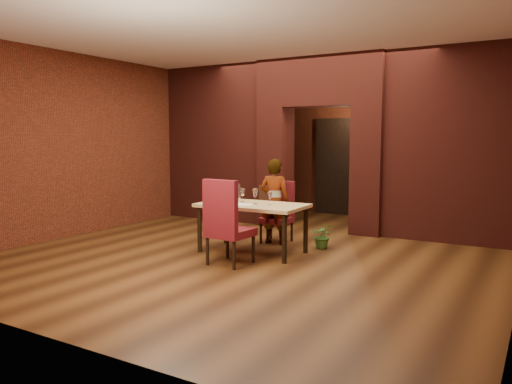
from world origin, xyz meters
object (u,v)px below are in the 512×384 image
wine_glass_c (270,198)px  water_bottle (238,192)px  person_seated (275,201)px  dining_table (252,228)px  wine_bucket (218,194)px  chair_far (277,212)px  chair_near (230,222)px  wine_glass_b (255,196)px  wine_glass_a (243,195)px  potted_plant (323,236)px

wine_glass_c → water_bottle: water_bottle is taller
person_seated → water_bottle: bearing=50.6°
dining_table → wine_bucket: 0.78m
chair_far → wine_glass_c: bearing=-71.7°
wine_bucket → water_bottle: 0.32m
chair_near → wine_glass_b: size_ratio=5.08×
wine_glass_a → wine_glass_c: wine_glass_a is taller
wine_glass_b → wine_glass_c: (0.24, 0.01, -0.02)m
wine_bucket → potted_plant: bearing=30.6°
wine_glass_a → wine_glass_c: bearing=-9.5°
dining_table → wine_glass_c: (0.29, 0.02, 0.47)m
wine_glass_c → potted_plant: 1.14m
chair_far → wine_glass_a: size_ratio=4.98×
water_bottle → potted_plant: bearing=27.1°
person_seated → wine_glass_c: (0.30, -0.72, 0.14)m
wine_bucket → water_bottle: bearing=45.4°
chair_far → person_seated: person_seated is taller
person_seated → wine_bucket: person_seated is taller
wine_glass_b → wine_glass_c: 0.24m
chair_far → potted_plant: size_ratio=2.54×
wine_bucket → water_bottle: size_ratio=0.83×
wine_glass_c → potted_plant: (0.52, 0.79, -0.64)m
dining_table → wine_glass_b: wine_glass_b is taller
wine_glass_c → potted_plant: bearing=56.8°
dining_table → person_seated: bearing=89.7°
wine_glass_b → wine_glass_c: bearing=3.4°
dining_table → water_bottle: bearing=150.9°
chair_far → wine_glass_b: bearing=-87.8°
chair_near → person_seated: size_ratio=0.84×
wine_bucket → wine_glass_a: bearing=20.1°
wine_glass_c → wine_bucket: size_ratio=0.82×
chair_far → potted_plant: bearing=-4.6°
dining_table → water_bottle: water_bottle is taller
water_bottle → potted_plant: (1.18, 0.60, -0.69)m
wine_glass_a → person_seated: bearing=70.3°
person_seated → wine_glass_a: 0.68m
dining_table → wine_glass_b: size_ratio=6.83×
dining_table → wine_glass_b: (0.05, 0.00, 0.49)m
wine_bucket → person_seated: bearing=52.2°
chair_far → wine_glass_b: size_ratio=4.36×
wine_glass_c → potted_plant: size_ratio=0.49×
dining_table → chair_near: (0.10, -0.75, 0.22)m
dining_table → wine_glass_a: wine_glass_a is taller
chair_far → wine_bucket: 1.09m
wine_bucket → chair_near: bearing=-45.6°
wine_glass_b → potted_plant: bearing=46.7°
chair_near → wine_glass_a: size_ratio=5.80×
wine_glass_b → wine_bucket: bearing=-177.2°
dining_table → chair_near: 0.78m
chair_near → wine_glass_a: chair_near is taller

